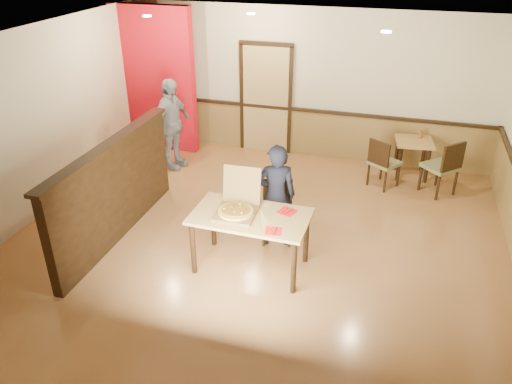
% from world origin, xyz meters
% --- Properties ---
extents(floor, '(7.00, 7.00, 0.00)m').
position_xyz_m(floor, '(0.00, 0.00, 0.00)').
color(floor, '#A4713F').
rests_on(floor, ground).
extents(ceiling, '(7.00, 7.00, 0.00)m').
position_xyz_m(ceiling, '(0.00, 0.00, 2.80)').
color(ceiling, black).
rests_on(ceiling, wall_back).
extents(wall_back, '(7.00, 0.00, 7.00)m').
position_xyz_m(wall_back, '(0.00, 3.50, 1.40)').
color(wall_back, beige).
rests_on(wall_back, floor).
extents(wall_left, '(0.00, 7.00, 7.00)m').
position_xyz_m(wall_left, '(-3.50, 0.00, 1.40)').
color(wall_left, beige).
rests_on(wall_left, floor).
extents(wainscot_back, '(7.00, 0.04, 0.90)m').
position_xyz_m(wainscot_back, '(0.00, 3.47, 0.45)').
color(wainscot_back, olive).
rests_on(wainscot_back, floor).
extents(chair_rail_back, '(7.00, 0.06, 0.06)m').
position_xyz_m(chair_rail_back, '(0.00, 3.45, 0.92)').
color(chair_rail_back, black).
rests_on(chair_rail_back, wall_back).
extents(back_door, '(0.90, 0.06, 2.10)m').
position_xyz_m(back_door, '(-0.80, 3.46, 1.05)').
color(back_door, tan).
rests_on(back_door, wall_back).
extents(booth_partition, '(0.20, 3.10, 1.44)m').
position_xyz_m(booth_partition, '(-2.00, -0.20, 0.74)').
color(booth_partition, black).
rests_on(booth_partition, floor).
extents(red_accent_panel, '(1.60, 0.20, 2.78)m').
position_xyz_m(red_accent_panel, '(-2.90, 3.00, 1.40)').
color(red_accent_panel, '#B70D1A').
rests_on(red_accent_panel, floor).
extents(spot_a, '(0.14, 0.14, 0.02)m').
position_xyz_m(spot_a, '(-2.30, 1.80, 2.78)').
color(spot_a, '#FFEFB2').
rests_on(spot_a, ceiling).
extents(spot_b, '(0.14, 0.14, 0.02)m').
position_xyz_m(spot_b, '(-0.80, 2.50, 2.78)').
color(spot_b, '#FFEFB2').
rests_on(spot_b, ceiling).
extents(spot_c, '(0.14, 0.14, 0.02)m').
position_xyz_m(spot_c, '(1.40, 1.50, 2.78)').
color(spot_c, '#FFEFB2').
rests_on(spot_c, ceiling).
extents(main_table, '(1.51, 0.88, 0.80)m').
position_xyz_m(main_table, '(0.08, -0.42, 0.69)').
color(main_table, tan).
rests_on(main_table, floor).
extents(diner_chair, '(0.53, 0.53, 0.88)m').
position_xyz_m(diner_chair, '(0.23, 0.38, 0.48)').
color(diner_chair, olive).
rests_on(diner_chair, floor).
extents(side_chair_left, '(0.61, 0.61, 0.88)m').
position_xyz_m(side_chair_left, '(1.56, 2.45, 0.48)').
color(side_chair_left, olive).
rests_on(side_chair_left, floor).
extents(side_chair_right, '(0.68, 0.68, 0.98)m').
position_xyz_m(side_chair_right, '(2.55, 2.45, 0.53)').
color(side_chair_right, olive).
rests_on(side_chair_right, floor).
extents(side_table, '(0.72, 0.72, 0.68)m').
position_xyz_m(side_table, '(2.04, 3.05, 0.51)').
color(side_table, tan).
rests_on(side_table, floor).
extents(diner, '(0.64, 0.52, 1.51)m').
position_xyz_m(diner, '(0.24, 0.24, 0.76)').
color(diner, black).
rests_on(diner, floor).
extents(passerby, '(0.63, 1.06, 1.69)m').
position_xyz_m(passerby, '(-2.23, 2.18, 0.84)').
color(passerby, gray).
rests_on(passerby, floor).
extents(pizza_box, '(0.52, 0.60, 0.53)m').
position_xyz_m(pizza_box, '(-0.11, -0.41, 0.86)').
color(pizza_box, brown).
rests_on(pizza_box, main_table).
extents(pizza, '(0.50, 0.50, 0.03)m').
position_xyz_m(pizza, '(-0.10, -0.47, 0.85)').
color(pizza, gold).
rests_on(pizza, pizza_box).
extents(napkin_near, '(0.23, 0.23, 0.01)m').
position_xyz_m(napkin_near, '(0.45, -0.71, 0.80)').
color(napkin_near, red).
rests_on(napkin_near, main_table).
extents(napkin_far, '(0.26, 0.26, 0.01)m').
position_xyz_m(napkin_far, '(0.50, -0.21, 0.80)').
color(napkin_far, red).
rests_on(napkin_far, main_table).
extents(condiment, '(0.06, 0.06, 0.14)m').
position_xyz_m(condiment, '(2.14, 3.20, 0.75)').
color(condiment, brown).
rests_on(condiment, side_table).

